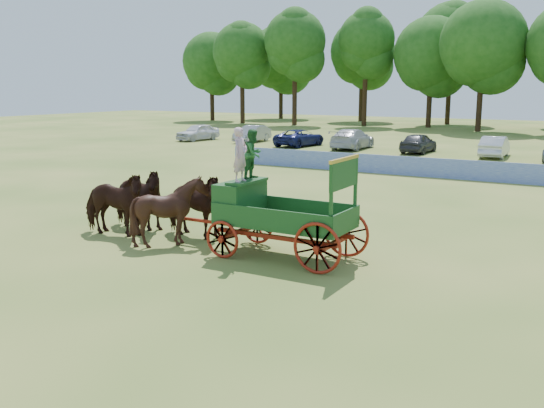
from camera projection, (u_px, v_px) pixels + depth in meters
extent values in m
plane|color=#A19748|center=(297.00, 264.00, 16.76)|extent=(160.00, 160.00, 0.00)
imported|color=black|center=(113.00, 204.00, 19.73)|extent=(2.69, 1.55, 2.14)
imported|color=black|center=(136.00, 198.00, 20.67)|extent=(2.58, 1.25, 2.14)
imported|color=black|center=(170.00, 211.00, 18.55)|extent=(2.13, 1.94, 2.15)
imported|color=black|center=(192.00, 205.00, 19.48)|extent=(2.59, 1.28, 2.14)
cube|color=#9B1F0F|center=(241.00, 231.00, 18.02)|extent=(0.12, 2.00, 0.12)
cube|color=#9B1F0F|center=(332.00, 244.00, 16.53)|extent=(0.12, 2.00, 0.12)
cube|color=#9B1F0F|center=(275.00, 237.00, 16.79)|extent=(3.80, 0.10, 0.12)
cube|color=#9B1F0F|center=(294.00, 229.00, 17.72)|extent=(3.80, 0.10, 0.12)
cube|color=#9B1F0F|center=(216.00, 223.00, 18.43)|extent=(2.80, 0.09, 0.09)
cube|color=#1C4D19|center=(285.00, 224.00, 17.20)|extent=(3.80, 1.80, 0.10)
cube|color=#1C4D19|center=(269.00, 219.00, 16.39)|extent=(3.80, 0.06, 0.55)
cube|color=#1C4D19|center=(299.00, 208.00, 17.89)|extent=(3.80, 0.06, 0.55)
cube|color=#1C4D19|center=(346.00, 221.00, 16.21)|extent=(0.06, 1.80, 0.55)
cube|color=#1C4D19|center=(240.00, 200.00, 17.83)|extent=(0.85, 1.70, 1.05)
cube|color=#1C4D19|center=(247.00, 181.00, 17.60)|extent=(0.55, 1.50, 0.08)
cube|color=#1C4D19|center=(230.00, 205.00, 18.06)|extent=(0.10, 1.60, 0.65)
cube|color=#1C4D19|center=(235.00, 215.00, 18.03)|extent=(0.55, 1.60, 0.06)
cube|color=#1C4D19|center=(331.00, 201.00, 15.45)|extent=(0.08, 0.08, 1.80)
cube|color=#1C4D19|center=(355.00, 192.00, 16.80)|extent=(0.08, 0.08, 1.80)
cube|color=#1C4D19|center=(344.00, 174.00, 16.01)|extent=(0.07, 1.75, 0.75)
cube|color=gold|center=(345.00, 159.00, 15.94)|extent=(0.08, 1.80, 0.09)
cube|color=gold|center=(343.00, 174.00, 16.03)|extent=(0.02, 1.30, 0.12)
torus|color=#9B1F0F|center=(222.00, 239.00, 17.22)|extent=(1.09, 0.09, 1.09)
torus|color=#9B1F0F|center=(257.00, 226.00, 18.83)|extent=(1.09, 0.09, 1.09)
torus|color=#9B1F0F|center=(317.00, 248.00, 15.71)|extent=(1.39, 0.09, 1.39)
torus|color=#9B1F0F|center=(346.00, 233.00, 17.32)|extent=(1.39, 0.09, 1.39)
imported|color=#D5A3B4|center=(240.00, 155.00, 17.15)|extent=(0.37, 0.56, 1.54)
imported|color=#235E27|center=(253.00, 154.00, 17.75)|extent=(0.55, 0.70, 1.45)
cube|color=#1F3BA9|center=(438.00, 168.00, 32.42)|extent=(26.00, 0.08, 1.05)
imported|color=silver|center=(198.00, 132.00, 54.81)|extent=(2.34, 4.59, 1.50)
imported|color=gray|center=(252.00, 134.00, 53.17)|extent=(1.70, 4.45, 1.45)
imported|color=navy|center=(300.00, 138.00, 49.56)|extent=(2.83, 5.15, 1.37)
imported|color=silver|center=(352.00, 139.00, 47.29)|extent=(2.47, 5.53, 1.57)
imported|color=#333338|center=(419.00, 143.00, 44.55)|extent=(1.86, 4.36, 1.47)
imported|color=silver|center=(495.00, 147.00, 41.78)|extent=(1.73, 4.47, 1.45)
cylinder|color=#382314|center=(212.00, 105.00, 86.51)|extent=(0.60, 0.60, 4.51)
sphere|color=#1A4B14|center=(211.00, 61.00, 85.35)|extent=(8.11, 8.11, 8.11)
cylinder|color=#382314|center=(242.00, 104.00, 79.89)|extent=(0.60, 0.60, 5.02)
sphere|color=#1A4B14|center=(242.00, 52.00, 78.60)|extent=(7.60, 7.60, 7.60)
cylinder|color=#382314|center=(295.00, 103.00, 76.18)|extent=(0.60, 0.60, 5.59)
sphere|color=#1A4B14|center=(295.00, 41.00, 74.74)|extent=(7.64, 7.64, 7.64)
cylinder|color=#382314|center=(365.00, 103.00, 74.77)|extent=(0.60, 0.60, 5.65)
sphere|color=#1A4B14|center=(366.00, 39.00, 73.32)|extent=(6.83, 6.83, 6.83)
cylinder|color=#382314|center=(429.00, 108.00, 71.57)|extent=(0.60, 0.60, 4.62)
sphere|color=#1A4B14|center=(432.00, 54.00, 70.38)|extent=(8.73, 8.73, 8.73)
cylinder|color=#382314|center=(479.00, 108.00, 65.13)|extent=(0.60, 0.60, 5.05)
sphere|color=#1A4B14|center=(483.00, 43.00, 63.83)|extent=(9.09, 9.09, 9.09)
cylinder|color=#382314|center=(281.00, 102.00, 91.45)|extent=(0.60, 0.60, 4.92)
sphere|color=#1A4B14|center=(281.00, 57.00, 90.19)|extent=(9.59, 9.59, 9.59)
cylinder|color=#382314|center=(361.00, 102.00, 84.53)|extent=(0.60, 0.60, 5.19)
sphere|color=#1A4B14|center=(362.00, 51.00, 83.19)|extent=(8.79, 8.79, 8.79)
cylinder|color=#382314|center=(448.00, 102.00, 77.48)|extent=(0.60, 0.60, 5.80)
sphere|color=#1A4B14|center=(452.00, 39.00, 75.99)|extent=(9.17, 9.17, 9.17)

